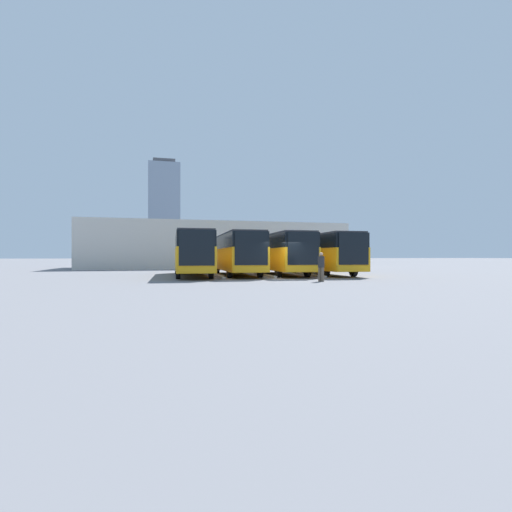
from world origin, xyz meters
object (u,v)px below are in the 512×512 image
bus_0 (321,253)px  bus_3 (192,252)px  bus_1 (279,253)px  bus_2 (236,252)px  pedestrian (321,266)px

bus_0 → bus_3: bearing=2.9°
bus_1 → bus_2: size_ratio=1.00×
bus_2 → bus_3: same height
bus_1 → pedestrian: bus_1 is taller
bus_0 → bus_2: 7.25m
bus_1 → bus_2: same height
bus_2 → pedestrian: (-3.17, 9.37, -0.90)m
bus_2 → pedestrian: bearing=112.1°
bus_3 → pedestrian: 11.31m
bus_1 → bus_3: bearing=5.3°
bus_3 → pedestrian: bus_3 is taller
bus_0 → bus_3: size_ratio=1.00×
bus_3 → pedestrian: size_ratio=7.13×
bus_3 → pedestrian: (-6.79, 9.00, -0.90)m
bus_3 → pedestrian: bearing=130.4°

